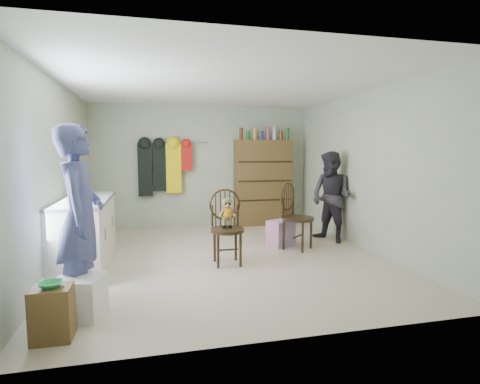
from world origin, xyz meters
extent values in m
plane|color=beige|center=(0.00, 0.00, 0.00)|extent=(5.00, 5.00, 0.00)
plane|color=#AFB79A|center=(0.00, 2.50, 1.25)|extent=(4.50, 0.00, 4.50)
plane|color=#AFB79A|center=(-2.25, 0.00, 1.25)|extent=(0.00, 5.00, 5.00)
plane|color=#AFB79A|center=(2.25, 0.00, 1.25)|extent=(0.00, 5.00, 5.00)
plane|color=white|center=(0.00, 0.00, 2.50)|extent=(5.00, 5.00, 0.00)
cube|color=silver|center=(-1.95, 0.00, 0.45)|extent=(0.60, 1.80, 0.90)
cube|color=slate|center=(-1.95, 0.00, 0.92)|extent=(0.64, 1.86, 0.04)
cylinder|color=#99999E|center=(-1.64, -0.45, 0.54)|extent=(0.02, 0.02, 0.14)
cylinder|color=#99999E|center=(-1.64, 0.45, 0.54)|extent=(0.02, 0.02, 0.14)
cube|color=brown|center=(-1.89, -2.04, 0.23)|extent=(0.32, 0.27, 0.45)
imported|color=green|center=(-1.89, -2.04, 0.48)|extent=(0.19, 0.19, 0.05)
cube|color=white|center=(-1.75, -1.62, 0.19)|extent=(0.49, 0.47, 0.39)
cylinder|color=#382613|center=(-0.06, -0.33, 0.48)|extent=(0.47, 0.47, 0.05)
cylinder|color=#382613|center=(-0.21, -0.48, 0.23)|extent=(0.04, 0.04, 0.46)
cylinder|color=#382613|center=(0.09, -0.49, 0.23)|extent=(0.04, 0.04, 0.46)
cylinder|color=#382613|center=(-0.21, -0.16, 0.23)|extent=(0.04, 0.04, 0.46)
cylinder|color=#382613|center=(0.10, -0.17, 0.23)|extent=(0.04, 0.04, 0.46)
torus|color=#382613|center=(-0.05, -0.15, 0.82)|extent=(0.45, 0.04, 0.45)
cylinder|color=#382613|center=(-0.24, -0.15, 0.66)|extent=(0.03, 0.03, 0.31)
cylinder|color=#382613|center=(0.13, -0.16, 0.66)|extent=(0.03, 0.03, 0.31)
cylinder|color=#F0A412|center=(-0.06, -0.31, 0.73)|extent=(0.13, 0.13, 0.12)
cylinder|color=#475128|center=(-0.06, -0.31, 0.60)|extent=(0.08, 0.08, 0.19)
sphere|color=#9E7042|center=(-0.06, -0.31, 0.84)|extent=(0.12, 0.12, 0.12)
cylinder|color=#475128|center=(-0.06, -0.31, 0.90)|extent=(0.10, 0.10, 0.04)
cube|color=black|center=(-0.06, -0.36, 0.85)|extent=(0.08, 0.01, 0.02)
cylinder|color=#382613|center=(1.20, 0.20, 0.50)|extent=(0.67, 0.67, 0.05)
cylinder|color=#382613|center=(1.19, -0.03, 0.24)|extent=(0.04, 0.04, 0.48)
cylinder|color=#382613|center=(1.43, 0.19, 0.24)|extent=(0.04, 0.04, 0.48)
cylinder|color=#382613|center=(0.97, 0.22, 0.24)|extent=(0.04, 0.04, 0.48)
cylinder|color=#382613|center=(1.21, 0.43, 0.24)|extent=(0.04, 0.04, 0.48)
torus|color=#382613|center=(1.07, 0.34, 0.84)|extent=(0.36, 0.33, 0.46)
cylinder|color=#382613|center=(0.94, 0.20, 0.68)|extent=(0.03, 0.03, 0.32)
cylinder|color=#382613|center=(1.22, 0.46, 0.68)|extent=(0.03, 0.03, 0.32)
cube|color=pink|center=(1.02, 0.48, 0.21)|extent=(0.49, 0.45, 0.42)
imported|color=#494E86|center=(-1.76, -1.37, 0.92)|extent=(0.45, 0.68, 1.84)
imported|color=#2D2B33|center=(1.96, 0.56, 0.78)|extent=(0.86, 0.94, 1.57)
cube|color=brown|center=(1.25, 2.30, 0.90)|extent=(1.20, 0.38, 1.80)
cube|color=#382613|center=(1.25, 2.11, 0.55)|extent=(1.16, 0.02, 0.03)
cube|color=#382613|center=(1.25, 2.11, 0.95)|extent=(1.16, 0.02, 0.03)
cube|color=#382613|center=(1.25, 2.11, 1.35)|extent=(1.16, 0.02, 0.03)
cylinder|color=#592D14|center=(0.75, 2.20, 1.92)|extent=(0.08, 0.08, 0.24)
cylinder|color=#19591E|center=(0.89, 2.20, 1.89)|extent=(0.08, 0.08, 0.18)
cylinder|color=#A59933|center=(1.04, 2.20, 1.92)|extent=(0.09, 0.09, 0.23)
cylinder|color=navy|center=(1.18, 2.20, 1.89)|extent=(0.08, 0.08, 0.18)
cylinder|color=#8C3F59|center=(1.32, 2.20, 1.94)|extent=(0.08, 0.08, 0.28)
cylinder|color=#B2B2B7|center=(1.46, 2.20, 1.93)|extent=(0.08, 0.08, 0.27)
cylinder|color=#592D14|center=(1.61, 2.20, 1.90)|extent=(0.08, 0.08, 0.20)
cylinder|color=#19591E|center=(1.75, 2.20, 1.93)|extent=(0.08, 0.08, 0.25)
cylinder|color=#99999E|center=(-0.40, 2.44, 1.75)|extent=(1.00, 0.02, 0.02)
cube|color=black|center=(-1.18, 2.38, 1.19)|extent=(0.28, 0.10, 1.05)
cube|color=black|center=(-0.90, 2.38, 1.25)|extent=(0.26, 0.10, 0.95)
cube|color=yellow|center=(-0.62, 2.38, 1.22)|extent=(0.30, 0.10, 1.00)
cube|color=red|center=(-0.36, 2.38, 1.44)|extent=(0.22, 0.10, 0.55)
camera|label=1|loc=(-1.06, -5.31, 1.58)|focal=28.00mm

